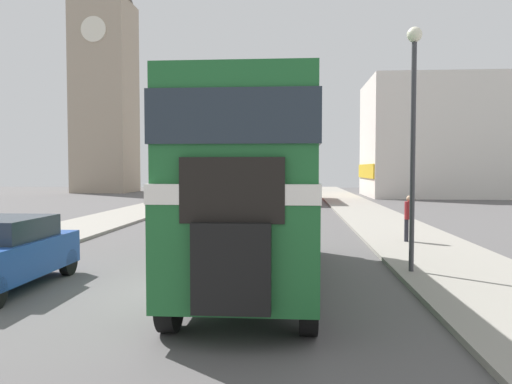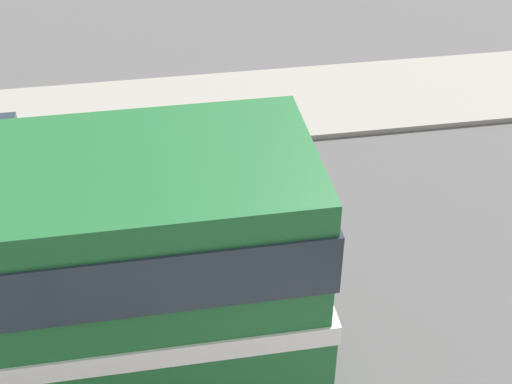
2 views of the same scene
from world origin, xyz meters
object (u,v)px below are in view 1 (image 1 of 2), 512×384
(car_parked_near, at_px, (0,253))
(pedestrian_walking, at_px, (409,216))
(double_decker_bus, at_px, (256,175))
(church_tower, at_px, (104,51))
(bus_distant, at_px, (292,172))
(street_lamp, at_px, (413,112))

(car_parked_near, relative_size, pedestrian_walking, 2.51)
(double_decker_bus, bearing_deg, pedestrian_walking, 50.67)
(church_tower, bearing_deg, double_decker_bus, -64.98)
(bus_distant, relative_size, church_tower, 0.30)
(double_decker_bus, xyz_separation_m, church_tower, (-20.14, 43.13, 13.27))
(car_parked_near, xyz_separation_m, street_lamp, (9.18, 2.01, 3.17))
(car_parked_near, height_order, street_lamp, street_lamp)
(bus_distant, bearing_deg, church_tower, 145.20)
(pedestrian_walking, xyz_separation_m, street_lamp, (-1.09, -5.04, 2.94))
(double_decker_bus, relative_size, pedestrian_walking, 5.87)
(bus_distant, distance_m, church_tower, 28.67)
(church_tower, bearing_deg, street_lamp, -60.58)
(bus_distant, height_order, street_lamp, street_lamp)
(street_lamp, bearing_deg, church_tower, 119.42)
(bus_distant, xyz_separation_m, pedestrian_walking, (4.11, -22.78, -1.37))
(bus_distant, xyz_separation_m, church_tower, (-20.84, 14.48, 13.35))
(double_decker_bus, relative_size, street_lamp, 1.58)
(pedestrian_walking, xyz_separation_m, church_tower, (-24.95, 37.26, 14.72))
(bus_distant, distance_m, car_parked_near, 30.50)
(double_decker_bus, bearing_deg, street_lamp, 12.58)
(double_decker_bus, height_order, car_parked_near, double_decker_bus)
(bus_distant, relative_size, street_lamp, 1.59)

